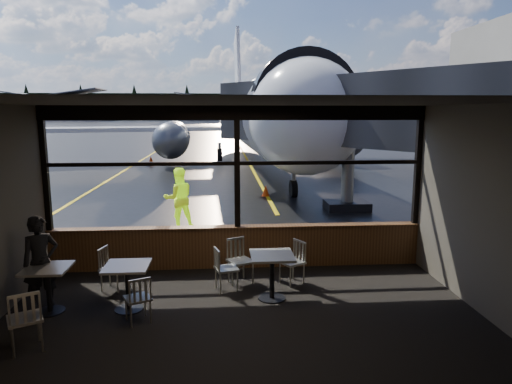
{
  "coord_description": "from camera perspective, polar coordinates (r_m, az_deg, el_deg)",
  "views": [
    {
      "loc": [
        -0.32,
        -9.6,
        3.37
      ],
      "look_at": [
        0.48,
        1.0,
        1.5
      ],
      "focal_mm": 32.0,
      "sensor_mm": 36.0,
      "label": 1
    }
  ],
  "objects": [
    {
      "name": "chair_left_s",
      "position": [
        7.47,
        -26.93,
        -14.0
      ],
      "size": [
        0.69,
        0.69,
        0.93
      ],
      "primitive_type": null,
      "rotation": [
        0.0,
        0.0,
        0.48
      ],
      "color": "#ACA79B",
      "rests_on": "carpet_floor"
    },
    {
      "name": "chair_near_e",
      "position": [
        9.14,
        4.52,
        -8.79
      ],
      "size": [
        0.65,
        0.65,
        0.87
      ],
      "primitive_type": null,
      "rotation": [
        0.0,
        0.0,
        2.09
      ],
      "color": "#B0AB9F",
      "rests_on": "carpet_floor"
    },
    {
      "name": "ground_crew",
      "position": [
        13.46,
        -9.65,
        -0.78
      ],
      "size": [
        1.03,
        0.9,
        1.78
      ],
      "primitive_type": "imported",
      "rotation": [
        0.0,
        0.0,
        3.44
      ],
      "color": "#BFF219",
      "rests_on": "ground_plane"
    },
    {
      "name": "carpet_floor",
      "position": [
        7.41,
        -1.42,
        -16.97
      ],
      "size": [
        8.0,
        6.0,
        0.01
      ],
      "primitive_type": "cube",
      "color": "black",
      "rests_on": "ground"
    },
    {
      "name": "mullion_left",
      "position": [
        10.33,
        -24.88,
        2.55
      ],
      "size": [
        0.12,
        0.12,
        2.6
      ],
      "primitive_type": "cube",
      "color": "black",
      "rests_on": "ground"
    },
    {
      "name": "window_sill",
      "position": [
        10.04,
        -2.31,
        -6.94
      ],
      "size": [
        8.0,
        0.28,
        0.9
      ],
      "primitive_type": "cube",
      "color": "#4A2B16",
      "rests_on": "ground"
    },
    {
      "name": "fuel_tank_b",
      "position": [
        192.61,
        -10.33,
        9.69
      ],
      "size": [
        8.0,
        8.0,
        6.0
      ],
      "primitive_type": "cylinder",
      "color": "silver",
      "rests_on": "ground_plane"
    },
    {
      "name": "mullion_centre",
      "position": [
        9.68,
        -2.38,
        3.03
      ],
      "size": [
        0.12,
        0.12,
        2.6
      ],
      "primitive_type": "cube",
      "color": "black",
      "rests_on": "ground"
    },
    {
      "name": "chair_near_n",
      "position": [
        9.11,
        -1.94,
        -8.68
      ],
      "size": [
        0.67,
        0.67,
        0.91
      ],
      "primitive_type": null,
      "rotation": [
        0.0,
        0.0,
        3.64
      ],
      "color": "#A9A598",
      "rests_on": "carpet_floor"
    },
    {
      "name": "jet_bridge",
      "position": [
        15.63,
        10.28,
        6.12
      ],
      "size": [
        8.86,
        10.83,
        4.73
      ],
      "primitive_type": null,
      "color": "#2F2F32",
      "rests_on": "ground_plane"
    },
    {
      "name": "hangar_right",
      "position": [
        197.08,
        13.74,
        10.45
      ],
      "size": [
        50.0,
        20.0,
        12.0
      ],
      "primitive_type": null,
      "color": "silver",
      "rests_on": "ground_plane"
    },
    {
      "name": "window_transom",
      "position": [
        9.66,
        -2.39,
        3.61
      ],
      "size": [
        8.0,
        0.1,
        0.08
      ],
      "primitive_type": "cube",
      "color": "black",
      "rests_on": "ground"
    },
    {
      "name": "cone_nose",
      "position": [
        18.49,
        1.22,
        0.16
      ],
      "size": [
        0.32,
        0.32,
        0.44
      ],
      "primitive_type": "cone",
      "color": "#FD6A08",
      "rests_on": "ground_plane"
    },
    {
      "name": "passenger",
      "position": [
        8.76,
        -25.31,
        -7.96
      ],
      "size": [
        0.71,
        0.65,
        1.63
      ],
      "primitive_type": "imported",
      "rotation": [
        0.0,
        0.0,
        0.59
      ],
      "color": "black",
      "rests_on": "carpet_floor"
    },
    {
      "name": "airliner",
      "position": [
        30.94,
        0.06,
        14.6
      ],
      "size": [
        33.54,
        39.68,
        11.75
      ],
      "primitive_type": null,
      "rotation": [
        0.0,
        0.0,
        0.04
      ],
      "color": "white",
      "rests_on": "ground_plane"
    },
    {
      "name": "hangar_mid",
      "position": [
        194.61,
        -4.3,
        10.41
      ],
      "size": [
        38.0,
        15.0,
        10.0
      ],
      "primitive_type": null,
      "color": "silver",
      "rests_on": "ground_plane"
    },
    {
      "name": "wall_right",
      "position": [
        8.05,
        28.3,
        -2.83
      ],
      "size": [
        0.04,
        6.0,
        3.5
      ],
      "primitive_type": "cube",
      "color": "#49433A",
      "rests_on": "ground"
    },
    {
      "name": "treeline",
      "position": [
        219.62,
        -4.31,
        10.62
      ],
      "size": [
        360.0,
        3.0,
        12.0
      ],
      "primitive_type": "cube",
      "color": "black",
      "rests_on": "ground_plane"
    },
    {
      "name": "cafe_table_mid",
      "position": [
        8.25,
        -15.7,
        -11.45
      ],
      "size": [
        0.74,
        0.74,
        0.81
      ],
      "primitive_type": null,
      "color": "gray",
      "rests_on": "carpet_floor"
    },
    {
      "name": "ceiling",
      "position": [
        6.61,
        -1.55,
        11.11
      ],
      "size": [
        8.0,
        6.0,
        0.04
      ],
      "primitive_type": "cube",
      "color": "#38332D",
      "rests_on": "ground"
    },
    {
      "name": "wall_back",
      "position": [
        3.96,
        0.75,
        -14.14
      ],
      "size": [
        8.0,
        0.04,
        3.5
      ],
      "primitive_type": "cube",
      "color": "#49433A",
      "rests_on": "ground"
    },
    {
      "name": "cone_wing",
      "position": [
        30.29,
        -12.99,
        3.86
      ],
      "size": [
        0.41,
        0.41,
        0.57
      ],
      "primitive_type": "cone",
      "color": "#E36107",
      "rests_on": "ground_plane"
    },
    {
      "name": "chair_mid_s",
      "position": [
        7.77,
        -14.57,
        -12.79
      ],
      "size": [
        0.59,
        0.59,
        0.81
      ],
      "primitive_type": null,
      "rotation": [
        0.0,
        0.0,
        0.44
      ],
      "color": "#B8B2A6",
      "rests_on": "carpet_floor"
    },
    {
      "name": "mullion_right",
      "position": [
        10.57,
        19.58,
        3.05
      ],
      "size": [
        0.12,
        0.12,
        2.6
      ],
      "primitive_type": "cube",
      "color": "black",
      "rests_on": "ground"
    },
    {
      "name": "hangar_left",
      "position": [
        202.01,
        -24.87,
        9.66
      ],
      "size": [
        45.0,
        18.0,
        11.0
      ],
      "primitive_type": null,
      "color": "silver",
      "rests_on": "ground_plane"
    },
    {
      "name": "chair_mid_w",
      "position": [
        9.23,
        -17.46,
        -9.13
      ],
      "size": [
        0.56,
        0.56,
        0.84
      ],
      "primitive_type": null,
      "rotation": [
        0.0,
        0.0,
        -1.82
      ],
      "color": "beige",
      "rests_on": "carpet_floor"
    },
    {
      "name": "fuel_tank_a",
      "position": [
        193.88,
        -13.31,
        9.59
      ],
      "size": [
        8.0,
        8.0,
        6.0
      ],
      "primitive_type": "cylinder",
      "color": "silver",
      "rests_on": "ground_plane"
    },
    {
      "name": "window_header",
      "position": [
        9.61,
        -2.43,
        9.85
      ],
      "size": [
        8.0,
        0.18,
        0.3
      ],
      "primitive_type": "cube",
      "color": "black",
      "rests_on": "ground"
    },
    {
      "name": "chair_near_w",
      "position": [
        8.8,
        -3.72,
        -9.59
      ],
      "size": [
        0.57,
        0.57,
        0.85
      ],
      "primitive_type": null,
      "rotation": [
        0.0,
        0.0,
        -1.3
      ],
      "color": "#B8B3A6",
      "rests_on": "carpet_floor"
    },
    {
      "name": "ground_plane",
      "position": [
        129.64,
        -4.22,
        8.44
      ],
      "size": [
        520.0,
        520.0,
        0.0
      ],
      "primitive_type": "plane",
      "color": "black",
      "rests_on": "ground"
    },
    {
      "name": "fuel_tank_c",
      "position": [
        191.84,
        -7.32,
        9.77
      ],
      "size": [
        8.0,
        8.0,
        6.0
      ],
      "primitive_type": "cylinder",
      "color": "silver",
      "rests_on": "ground_plane"
    },
    {
      "name": "cafe_table_left",
      "position": [
        8.62,
        -24.5,
        -11.09
      ],
      "size": [
        0.73,
        0.73,
        0.8
      ],
      "primitive_type": null,
      "color": "gray",
      "rests_on": "carpet_floor"
    },
    {
      "name": "cafe_table_near",
      "position": [
        8.4,
        2.01,
        -10.56
      ],
      "size": [
        0.77,
        0.77,
        0.85
      ],
      "primitive_type": null,
      "color": "#9F9B93",
      "rests_on": "carpet_floor"
    }
  ]
}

